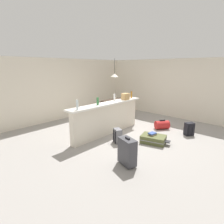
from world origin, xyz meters
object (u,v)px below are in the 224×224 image
object	(u,v)px
bottle_clear	(77,105)
backpack_black	(189,129)
grocery_bag	(126,96)
book_stack	(152,134)
backpack_grey	(118,136)
bottle_amber	(131,95)
suitcase_upright_charcoal	(127,151)
dining_table	(116,102)
suitcase_flat_olive	(153,139)
bottle_green	(98,101)
dining_chair_near_partition	(125,107)
duffel_bag_red	(162,125)
pendant_lamp	(115,75)
bottle_white	(114,97)

from	to	relation	value
bottle_clear	backpack_black	size ratio (longest dim) A/B	0.64
grocery_bag	book_stack	size ratio (longest dim) A/B	1.00
backpack_grey	book_stack	world-z (taller)	backpack_grey
bottle_amber	book_stack	distance (m)	1.91
suitcase_upright_charcoal	dining_table	bearing A→B (deg)	45.04
grocery_bag	suitcase_flat_olive	size ratio (longest dim) A/B	0.29
suitcase_flat_olive	suitcase_upright_charcoal	xyz separation A→B (m)	(-1.50, -0.20, 0.22)
bottle_clear	bottle_green	distance (m)	0.82
dining_table	book_stack	world-z (taller)	dining_table
backpack_black	book_stack	size ratio (longest dim) A/B	1.62
backpack_black	book_stack	distance (m)	1.43
bottle_green	suitcase_flat_olive	bearing A→B (deg)	-61.59
dining_table	book_stack	xyz separation A→B (m)	(-1.39, -2.66, -0.39)
bottle_amber	grocery_bag	size ratio (longest dim) A/B	0.94
dining_table	suitcase_flat_olive	bearing A→B (deg)	-117.31
bottle_amber	backpack_black	world-z (taller)	bottle_amber
dining_chair_near_partition	backpack_black	xyz separation A→B (m)	(-0.06, -2.72, -0.31)
bottle_clear	backpack_grey	world-z (taller)	bottle_clear
bottle_green	duffel_bag_red	xyz separation A→B (m)	(2.08, -1.10, -1.01)
suitcase_upright_charcoal	backpack_black	bearing A→B (deg)	-6.79
book_stack	bottle_clear	bearing A→B (deg)	140.14
dining_table	backpack_black	xyz separation A→B (m)	(-0.08, -3.24, -0.44)
bottle_amber	dining_table	xyz separation A→B (m)	(0.52, 1.22, -0.53)
duffel_bag_red	suitcase_upright_charcoal	bearing A→B (deg)	-167.97
bottle_green	backpack_black	xyz separation A→B (m)	(2.13, -2.03, -0.96)
pendant_lamp	backpack_black	size ratio (longest dim) A/B	1.90
backpack_grey	backpack_black	xyz separation A→B (m)	(2.01, -1.31, 0.00)
pendant_lamp	bottle_amber	bearing A→B (deg)	-110.07
dining_chair_near_partition	pendant_lamp	size ratio (longest dim) A/B	1.17
bottle_amber	duffel_bag_red	world-z (taller)	bottle_amber
pendant_lamp	suitcase_flat_olive	xyz separation A→B (m)	(-1.34, -2.74, -1.71)
backpack_black	grocery_bag	bearing A→B (deg)	113.61
grocery_bag	backpack_grey	xyz separation A→B (m)	(-1.16, -0.66, -0.96)
bottle_green	dining_chair_near_partition	size ratio (longest dim) A/B	0.24
backpack_grey	backpack_black	bearing A→B (deg)	-32.99
bottle_white	backpack_black	size ratio (longest dim) A/B	0.56
pendant_lamp	backpack_grey	distance (m)	3.25
suitcase_upright_charcoal	book_stack	world-z (taller)	suitcase_upright_charcoal
bottle_amber	pendant_lamp	world-z (taller)	pendant_lamp
dining_chair_near_partition	suitcase_flat_olive	distance (m)	2.61
duffel_bag_red	dining_chair_near_partition	bearing A→B (deg)	86.81
dining_chair_near_partition	backpack_black	size ratio (longest dim) A/B	2.21
bottle_white	suitcase_upright_charcoal	bearing A→B (deg)	-130.96
bottle_green	dining_chair_near_partition	world-z (taller)	bottle_green
grocery_bag	duffel_bag_red	size ratio (longest dim) A/B	0.46
bottle_green	bottle_amber	bearing A→B (deg)	-0.12
backpack_grey	dining_chair_near_partition	bearing A→B (deg)	34.29
dining_table	suitcase_upright_charcoal	xyz separation A→B (m)	(-2.90, -2.91, -0.32)
suitcase_upright_charcoal	duffel_bag_red	size ratio (longest dim) A/B	1.19
bottle_amber	pendant_lamp	distance (m)	1.48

